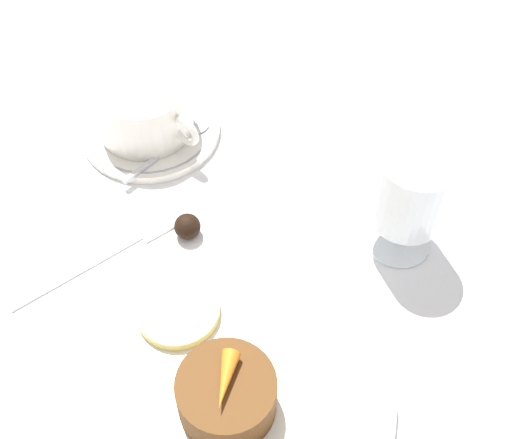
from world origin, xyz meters
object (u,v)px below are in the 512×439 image
Objects in this scene: dessert_cake at (226,395)px; coffee_cup at (143,105)px; dinner_plate at (229,391)px; fork at (121,246)px; wine_glass at (411,195)px.

coffee_cup is at bearing 146.23° from dessert_cake.
coffee_cup is 0.32m from dessert_cake.
coffee_cup reaches higher than dinner_plate.
dessert_cake is at bearing -17.60° from fork.
coffee_cup is (-0.26, 0.17, 0.03)m from dinner_plate.
fork is 2.33× the size of dessert_cake.
coffee_cup reaches higher than dessert_cake.
wine_glass is at bearing 83.67° from dinner_plate.
dessert_cake is at bearing -33.77° from coffee_cup.
dessert_cake reaches higher than fork.
coffee_cup reaches higher than fork.
coffee_cup is 0.15m from fork.
coffee_cup is at bearing 125.01° from fork.
wine_glass is 1.50× the size of dessert_cake.
dinner_plate is 0.18m from fork.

